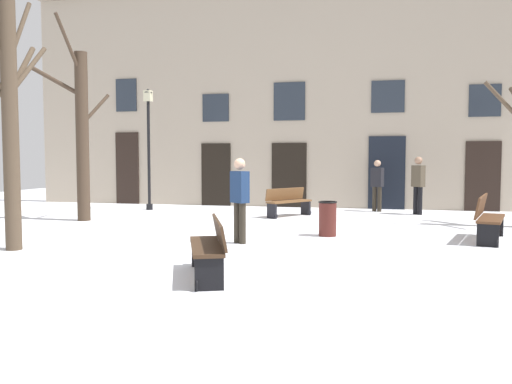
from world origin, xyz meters
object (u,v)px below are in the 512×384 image
tree_right_of_center (10,112)px  person_by_shop_door (240,196)px  bench_back_to_back_right (288,202)px  person_strolling (377,183)px  bench_back_to_back_left (488,217)px  person_crossing_plaza (418,182)px  bench_near_lamp (210,246)px  litter_bin (328,218)px  streetlamp (149,136)px  tree_near_facade (81,132)px

tree_right_of_center → person_by_shop_door: size_ratio=2.80×
bench_back_to_back_right → person_strolling: 3.40m
bench_back_to_back_left → person_crossing_plaza: 5.16m
bench_near_lamp → bench_back_to_back_right: bearing=159.9°
litter_bin → person_strolling: (1.11, 5.80, 0.54)m
person_crossing_plaza → bench_back_to_back_left: bearing=-32.7°
person_strolling → person_by_shop_door: person_by_shop_door is taller
litter_bin → person_strolling: person_strolling is taller
tree_right_of_center → person_crossing_plaza: tree_right_of_center is taller
streetlamp → person_strolling: bearing=8.6°
bench_near_lamp → litter_bin: bearing=142.0°
bench_back_to_back_left → person_strolling: person_strolling is taller
streetlamp → bench_back_to_back_right: streetlamp is taller
bench_back_to_back_left → bench_near_lamp: (-4.72, -4.56, -0.04)m
tree_right_of_center → person_strolling: 11.34m
bench_back_to_back_left → litter_bin: bearing=107.0°
bench_back_to_back_left → person_strolling: size_ratio=1.10×
bench_near_lamp → person_strolling: size_ratio=1.03×
bench_back_to_back_right → person_crossing_plaza: person_crossing_plaza is taller
tree_near_facade → bench_near_lamp: tree_near_facade is taller
tree_near_facade → streetlamp: 3.30m
tree_right_of_center → bench_back_to_back_left: 9.90m
bench_near_lamp → person_crossing_plaza: bearing=137.7°
bench_back_to_back_right → person_crossing_plaza: bearing=-34.3°
streetlamp → person_crossing_plaza: 8.94m
person_strolling → person_by_shop_door: 7.73m
tree_right_of_center → person_strolling: bearing=52.3°
tree_right_of_center → streetlamp: tree_right_of_center is taller
bench_back_to_back_left → bench_near_lamp: bearing=149.4°
bench_near_lamp → tree_near_facade: bearing=-157.4°
litter_bin → person_crossing_plaza: bearing=65.4°
streetlamp → person_strolling: 7.81m
bench_back_to_back_left → bench_near_lamp: 6.57m
tree_near_facade → litter_bin: 7.43m
streetlamp → litter_bin: bearing=-35.8°
tree_right_of_center → person_by_shop_door: (4.07, 1.66, -1.66)m
tree_near_facade → person_crossing_plaza: (9.33, 3.73, -1.49)m
tree_near_facade → person_by_shop_door: tree_near_facade is taller
streetlamp → litter_bin: size_ratio=5.19×
person_strolling → tree_right_of_center: bearing=79.9°
tree_right_of_center → bench_back_to_back_right: bearing=57.9°
person_strolling → bench_back_to_back_right: bearing=66.5°
person_by_shop_door → person_crossing_plaza: bearing=95.8°
person_strolling → person_crossing_plaza: person_crossing_plaza is taller
streetlamp → bench_near_lamp: (5.12, -9.12, -2.03)m
streetlamp → person_by_shop_door: size_ratio=2.33×
streetlamp → bench_near_lamp: streetlamp is taller
litter_bin → streetlamp: bearing=144.2°
tree_right_of_center → person_by_shop_door: 4.70m
streetlamp → bench_near_lamp: size_ratio=2.34×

